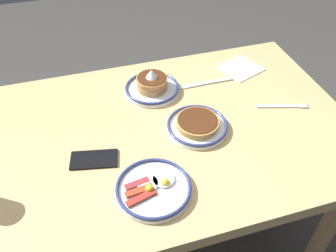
{
  "coord_description": "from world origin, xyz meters",
  "views": [
    {
      "loc": [
        0.22,
        0.83,
        1.56
      ],
      "look_at": [
        -0.02,
        0.02,
        0.77
      ],
      "focal_mm": 38.0,
      "sensor_mm": 36.0,
      "label": 1
    }
  ],
  "objects_px": {
    "plate_near_main": "(152,86)",
    "plate_center_pancakes": "(197,125)",
    "paper_napkin": "(240,68)",
    "fork_near": "(283,106)",
    "plate_far_companion": "(153,188)",
    "cell_phone": "(94,159)",
    "butter_knife": "(206,83)"
  },
  "relations": [
    {
      "from": "plate_near_main",
      "to": "plate_far_companion",
      "type": "xyz_separation_m",
      "value": [
        0.12,
        0.45,
        -0.01
      ]
    },
    {
      "from": "plate_far_companion",
      "to": "butter_knife",
      "type": "bearing_deg",
      "value": -126.83
    },
    {
      "from": "butter_knife",
      "to": "cell_phone",
      "type": "bearing_deg",
      "value": 29.94
    },
    {
      "from": "plate_center_pancakes",
      "to": "cell_phone",
      "type": "distance_m",
      "value": 0.35
    },
    {
      "from": "paper_napkin",
      "to": "fork_near",
      "type": "bearing_deg",
      "value": 98.72
    },
    {
      "from": "cell_phone",
      "to": "fork_near",
      "type": "xyz_separation_m",
      "value": [
        -0.69,
        -0.06,
        -0.0
      ]
    },
    {
      "from": "plate_near_main",
      "to": "plate_center_pancakes",
      "type": "xyz_separation_m",
      "value": [
        -0.09,
        0.24,
        -0.01
      ]
    },
    {
      "from": "plate_center_pancakes",
      "to": "butter_knife",
      "type": "relative_size",
      "value": 0.92
    },
    {
      "from": "plate_center_pancakes",
      "to": "plate_far_companion",
      "type": "relative_size",
      "value": 0.95
    },
    {
      "from": "plate_far_companion",
      "to": "paper_napkin",
      "type": "distance_m",
      "value": 0.7
    },
    {
      "from": "plate_center_pancakes",
      "to": "plate_far_companion",
      "type": "bearing_deg",
      "value": 44.89
    },
    {
      "from": "cell_phone",
      "to": "butter_knife",
      "type": "distance_m",
      "value": 0.54
    },
    {
      "from": "paper_napkin",
      "to": "fork_near",
      "type": "xyz_separation_m",
      "value": [
        -0.04,
        0.27,
        0.0
      ]
    },
    {
      "from": "paper_napkin",
      "to": "plate_center_pancakes",
      "type": "bearing_deg",
      "value": 44.21
    },
    {
      "from": "plate_near_main",
      "to": "cell_phone",
      "type": "bearing_deg",
      "value": 47.55
    },
    {
      "from": "cell_phone",
      "to": "fork_near",
      "type": "distance_m",
      "value": 0.69
    },
    {
      "from": "plate_center_pancakes",
      "to": "butter_knife",
      "type": "height_order",
      "value": "plate_center_pancakes"
    },
    {
      "from": "plate_center_pancakes",
      "to": "cell_phone",
      "type": "relative_size",
      "value": 1.43
    },
    {
      "from": "fork_near",
      "to": "butter_knife",
      "type": "xyz_separation_m",
      "value": [
        0.22,
        -0.21,
        -0.0
      ]
    },
    {
      "from": "plate_near_main",
      "to": "cell_phone",
      "type": "xyz_separation_m",
      "value": [
        0.26,
        0.28,
        -0.02
      ]
    },
    {
      "from": "plate_near_main",
      "to": "plate_far_companion",
      "type": "distance_m",
      "value": 0.47
    },
    {
      "from": "plate_center_pancakes",
      "to": "paper_napkin",
      "type": "relative_size",
      "value": 1.37
    },
    {
      "from": "plate_center_pancakes",
      "to": "plate_far_companion",
      "type": "height_order",
      "value": "plate_center_pancakes"
    },
    {
      "from": "plate_near_main",
      "to": "plate_center_pancakes",
      "type": "bearing_deg",
      "value": 110.49
    },
    {
      "from": "cell_phone",
      "to": "fork_near",
      "type": "height_order",
      "value": "cell_phone"
    },
    {
      "from": "cell_phone",
      "to": "paper_napkin",
      "type": "relative_size",
      "value": 0.96
    },
    {
      "from": "plate_near_main",
      "to": "plate_center_pancakes",
      "type": "relative_size",
      "value": 1.0
    },
    {
      "from": "plate_near_main",
      "to": "fork_near",
      "type": "height_order",
      "value": "plate_near_main"
    },
    {
      "from": "plate_far_companion",
      "to": "plate_center_pancakes",
      "type": "bearing_deg",
      "value": -135.11
    },
    {
      "from": "cell_phone",
      "to": "plate_center_pancakes",
      "type": "bearing_deg",
      "value": -161.73
    },
    {
      "from": "cell_phone",
      "to": "paper_napkin",
      "type": "bearing_deg",
      "value": -141.49
    },
    {
      "from": "plate_center_pancakes",
      "to": "butter_knife",
      "type": "xyz_separation_m",
      "value": [
        -0.12,
        -0.23,
        -0.01
      ]
    }
  ]
}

